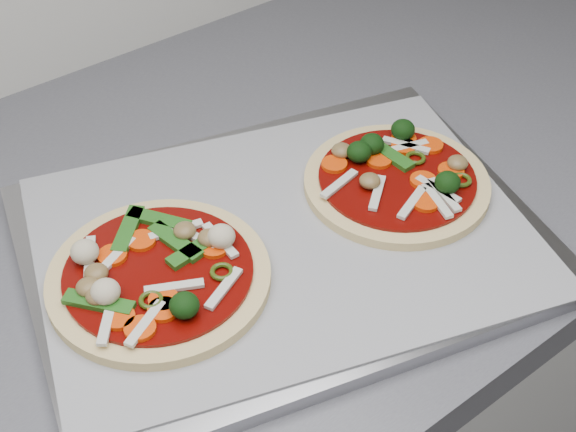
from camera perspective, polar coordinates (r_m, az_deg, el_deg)
baking_tray at (r=0.72m, az=-0.33°, el=-1.77°), size 0.52×0.43×0.01m
parchment at (r=0.72m, az=-0.33°, el=-1.29°), size 0.50×0.43×0.00m
pizza_left at (r=0.67m, az=-9.30°, el=-4.10°), size 0.21×0.21×0.03m
pizza_right at (r=0.77m, az=7.76°, el=2.76°), size 0.25×0.25×0.03m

